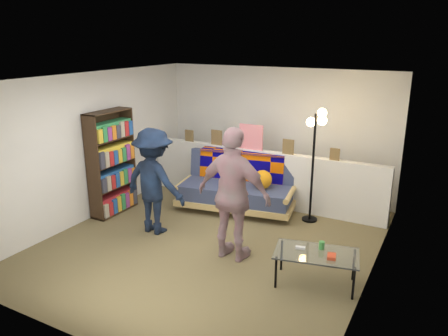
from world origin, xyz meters
name	(u,v)px	position (x,y,z in m)	size (l,w,h in m)	color
ground	(211,242)	(0.00, 0.00, 0.00)	(5.00, 5.00, 0.00)	brown
room_shell	(226,126)	(0.00, 0.47, 1.67)	(4.60, 5.05, 2.45)	silver
half_wall_ledge	(261,177)	(0.00, 1.80, 0.50)	(4.45, 0.15, 1.00)	silver
ledge_decor	(250,140)	(-0.23, 1.78, 1.18)	(2.97, 0.02, 0.45)	brown
futon_sofa	(238,187)	(-0.25, 1.39, 0.40)	(2.15, 1.27, 0.87)	tan
bookshelf	(112,166)	(-2.08, 0.24, 0.83)	(0.29, 0.88, 1.77)	black
coffee_table	(317,255)	(1.69, -0.36, 0.39)	(1.10, 0.75, 0.52)	black
floor_lamp	(316,143)	(1.05, 1.51, 1.32)	(0.37, 0.35, 1.86)	black
person_left	(154,181)	(-0.96, -0.06, 0.82)	(1.06, 0.61, 1.64)	black
person_right	(234,195)	(0.49, -0.24, 0.92)	(1.07, 0.45, 1.83)	#C98290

